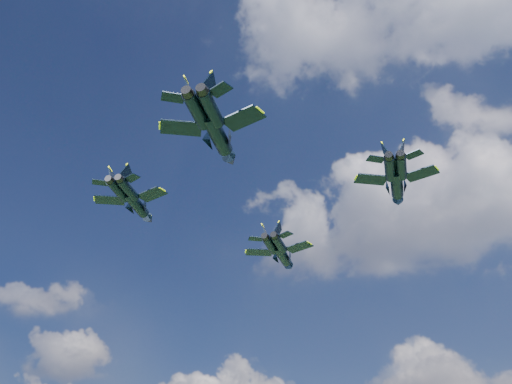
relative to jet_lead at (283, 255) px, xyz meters
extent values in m
cylinder|color=black|center=(0.10, -0.52, -0.08)|extent=(3.34, 9.01, 1.77)
cone|color=black|center=(-0.94, 5.08, -0.08)|extent=(2.11, 2.81, 1.67)
ellipsoid|color=brown|center=(-0.49, 2.66, 0.46)|extent=(1.46, 2.94, 0.81)
cube|color=black|center=(-3.02, -3.10, -0.08)|extent=(5.18, 4.58, 0.18)
cube|color=black|center=(3.93, -1.81, -0.08)|extent=(4.94, 3.40, 0.18)
cube|color=black|center=(-1.11, -8.03, -0.08)|extent=(2.76, 2.62, 0.14)
cube|color=black|center=(3.91, -7.11, -0.08)|extent=(2.69, 2.11, 0.14)
cube|color=black|center=(0.19, -6.99, 1.30)|extent=(1.24, 2.71, 2.96)
cube|color=black|center=(2.32, -6.60, 1.30)|extent=(1.40, 2.93, 2.96)
cylinder|color=black|center=(-13.26, -25.06, 1.37)|extent=(3.68, 8.87, 1.74)
cone|color=black|center=(-14.54, -19.60, 1.37)|extent=(2.17, 2.82, 1.64)
ellipsoid|color=brown|center=(-13.99, -21.96, 1.90)|extent=(1.55, 2.91, 0.79)
cube|color=black|center=(-16.21, -27.74, 1.37)|extent=(5.08, 4.61, 0.17)
cube|color=black|center=(-9.44, -26.15, 1.37)|extent=(4.78, 3.17, 0.17)
cube|color=black|center=(-14.10, -32.50, 1.37)|extent=(2.70, 2.62, 0.14)
cube|color=black|center=(-9.21, -31.36, 1.37)|extent=(2.61, 1.99, 0.14)
cube|color=black|center=(-12.87, -31.42, 2.72)|extent=(1.34, 2.62, 2.91)
cube|color=black|center=(-10.80, -30.94, 2.72)|extent=(1.42, 2.89, 2.91)
cylinder|color=black|center=(24.97, -14.19, 0.02)|extent=(3.90, 8.83, 1.74)
cone|color=black|center=(23.54, -8.78, 0.02)|extent=(2.23, 2.84, 1.64)
ellipsoid|color=brown|center=(24.16, -11.11, 0.56)|extent=(1.62, 2.91, 0.79)
cube|color=black|center=(22.11, -16.94, 0.02)|extent=(5.05, 4.67, 0.17)
cube|color=black|center=(28.82, -15.16, 0.02)|extent=(4.71, 3.04, 0.17)
cube|color=black|center=(24.35, -21.64, 0.02)|extent=(2.68, 2.63, 0.14)
cube|color=black|center=(29.20, -20.35, 0.02)|extent=(2.58, 1.94, 0.14)
cube|color=black|center=(25.55, -20.52, 1.37)|extent=(1.41, 2.58, 2.90)
cube|color=black|center=(27.61, -19.98, 1.37)|extent=(1.45, 2.88, 2.90)
cylinder|color=black|center=(9.03, -37.72, -0.87)|extent=(4.23, 10.04, 1.97)
cone|color=black|center=(7.53, -31.56, -0.87)|extent=(2.48, 3.20, 1.86)
ellipsoid|color=brown|center=(8.18, -34.21, -0.27)|extent=(1.78, 3.29, 0.90)
cube|color=black|center=(5.71, -40.78, -0.87)|extent=(5.75, 5.24, 0.20)
cube|color=black|center=(13.37, -38.92, -0.87)|extent=(5.39, 3.55, 0.20)
cube|color=black|center=(8.14, -46.16, -0.87)|extent=(3.05, 2.97, 0.15)
cube|color=black|center=(13.67, -44.82, -0.87)|extent=(2.95, 2.24, 0.15)
cube|color=black|center=(9.53, -44.92, 0.66)|extent=(1.54, 2.96, 3.29)
cube|color=black|center=(11.87, -44.35, 0.66)|extent=(1.62, 3.27, 3.29)
camera|label=1|loc=(43.52, -92.96, -47.83)|focal=45.00mm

